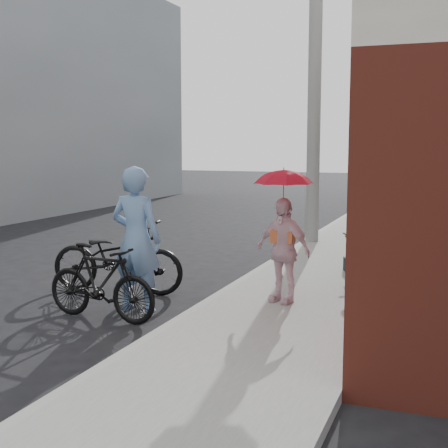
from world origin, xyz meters
The scene contains 11 objects.
ground centered at (0.00, 0.00, 0.00)m, with size 80.00×80.00×0.00m, color black.
sidewalk centered at (2.10, 2.00, 0.06)m, with size 2.20×24.00×0.12m, color gray.
curb centered at (0.94, 2.00, 0.06)m, with size 0.12×24.00×0.12m, color #9E9E99.
utility_pole centered at (1.10, 6.00, 3.50)m, with size 0.28×0.28×7.00m, color #9E9E99.
officer centered at (0.10, 0.02, 0.97)m, with size 0.71×0.46×1.94m, color #6E94C3.
bike_left centered at (-0.67, 0.82, 0.54)m, with size 0.72×2.06×1.08m, color black.
bike_right centered at (-0.12, -0.52, 0.49)m, with size 0.46×1.62×0.97m, color black.
kimono_woman centered at (1.90, 0.74, 0.82)m, with size 0.82×0.34×1.40m, color silver.
parasol centered at (1.90, 0.74, 1.84)m, with size 0.74×0.74×0.65m, color red.
planter centered at (2.55, 3.04, 0.23)m, with size 0.42×0.42×0.22m, color black.
potted_plant centered at (2.55, 3.04, 0.63)m, with size 0.52×0.45×0.57m, color #2E732E.
Camera 1 is at (4.08, -7.17, 2.23)m, focal length 50.00 mm.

